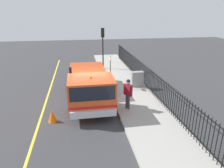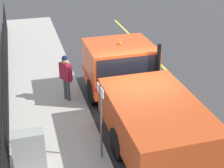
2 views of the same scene
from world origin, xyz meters
name	(u,v)px [view 1 (image 1 of 2)]	position (x,y,z in m)	size (l,w,h in m)	color
ground_plane	(88,100)	(0.00, 0.00, 0.00)	(59.60, 59.60, 0.00)	#38383A
sidewalk_slab	(133,96)	(3.04, 0.00, 0.08)	(2.97, 27.09, 0.17)	#A3A099
lane_marking	(45,103)	(-2.67, 0.00, 0.00)	(0.12, 24.38, 0.01)	yellow
work_truck	(89,84)	(0.11, -0.27, 1.21)	(2.51, 6.90, 2.48)	#D84C1E
worker_standing	(128,91)	(2.18, -1.91, 1.25)	(0.44, 0.58, 1.77)	maroon
iron_fence	(152,83)	(4.33, 0.00, 0.97)	(0.04, 23.06, 1.58)	black
traffic_light_near	(103,40)	(1.90, 7.09, 2.89)	(0.31, 0.22, 3.83)	black
utility_cabinet	(137,79)	(3.76, 1.60, 0.73)	(0.88, 0.42, 1.13)	gray
traffic_cone	(52,116)	(-1.98, -2.44, 0.32)	(0.45, 0.45, 0.64)	orange
street_sign	(110,68)	(1.76, 1.72, 1.64)	(0.06, 0.50, 2.36)	#4C4C4C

